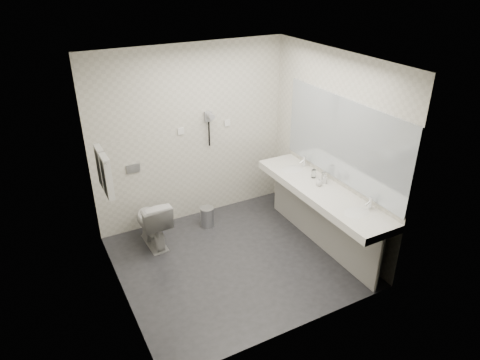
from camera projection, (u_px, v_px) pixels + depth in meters
floor at (235, 261)px, 5.53m from camera, size 2.80×2.80×0.00m
ceiling at (234, 62)px, 4.39m from camera, size 2.80×2.80×0.00m
wall_back at (191, 136)px, 5.98m from camera, size 2.80×0.00×2.80m
wall_front at (300, 228)px, 3.94m from camera, size 2.80×0.00×2.80m
wall_left at (111, 201)px, 4.37m from camera, size 0.00×2.60×2.60m
wall_right at (332, 150)px, 5.54m from camera, size 0.00×2.60×2.60m
vanity_counter at (321, 192)px, 5.48m from camera, size 0.55×2.20×0.10m
vanity_panel at (320, 220)px, 5.68m from camera, size 0.03×2.15×0.75m
vanity_post_near at (379, 264)px, 4.88m from camera, size 0.06×0.06×0.75m
vanity_post_far at (279, 187)px, 6.51m from camera, size 0.06×0.06×0.75m
mirror at (343, 141)px, 5.29m from camera, size 0.02×2.20×1.05m
basin_near at (356, 214)px, 4.95m from camera, size 0.40×0.31×0.05m
basin_far at (292, 170)px, 5.97m from camera, size 0.40×0.31×0.05m
faucet_near at (370, 203)px, 4.99m from camera, size 0.04×0.04×0.15m
faucet_far at (304, 161)px, 6.01m from camera, size 0.04×0.04×0.15m
soap_bottle_a at (325, 179)px, 5.57m from camera, size 0.07×0.07×0.11m
soap_bottle_b at (319, 182)px, 5.51m from camera, size 0.11×0.11×0.11m
glass_left at (324, 176)px, 5.66m from camera, size 0.07×0.07×0.11m
glass_right at (314, 174)px, 5.71m from camera, size 0.07×0.07×0.11m
toilet at (152, 222)px, 5.71m from camera, size 0.41×0.69×0.69m
flush_plate at (133, 168)px, 5.75m from camera, size 0.18×0.02×0.12m
pedal_bin at (207, 217)px, 6.19m from camera, size 0.22×0.22×0.28m
bin_lid at (207, 208)px, 6.13m from camera, size 0.20×0.20×0.02m
towel_rail at (100, 154)px, 4.69m from camera, size 0.02×0.62×0.02m
towel_near at (107, 177)px, 4.68m from camera, size 0.07×0.24×0.48m
towel_far at (101, 167)px, 4.90m from camera, size 0.07×0.24×0.48m
dryer_cradle at (208, 116)px, 5.95m from camera, size 0.10×0.04×0.14m
dryer_barrel at (210, 116)px, 5.88m from camera, size 0.08×0.14×0.08m
dryer_cord at (209, 134)px, 6.05m from camera, size 0.02×0.02×0.35m
switch_plate_a at (181, 131)px, 5.86m from camera, size 0.09×0.02×0.09m
switch_plate_b at (227, 123)px, 6.16m from camera, size 0.09×0.02×0.09m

